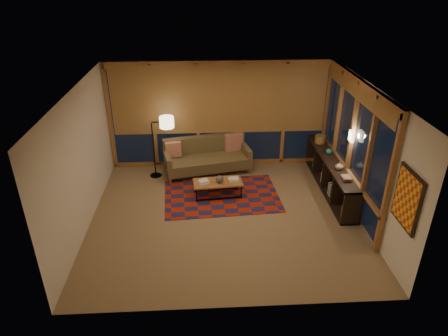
{
  "coord_description": "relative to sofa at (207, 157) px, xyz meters",
  "views": [
    {
      "loc": [
        -0.41,
        -6.96,
        4.68
      ],
      "look_at": [
        -0.01,
        0.2,
        1.02
      ],
      "focal_mm": 32.0,
      "sensor_mm": 36.0,
      "label": 1
    }
  ],
  "objects": [
    {
      "name": "teal_bowl",
      "position": [
        2.82,
        -0.7,
        0.39
      ],
      "size": [
        0.17,
        0.17,
        0.14
      ],
      "primitive_type": "sphere",
      "rotation": [
        0.0,
        0.0,
        0.24
      ],
      "color": "#1F7972",
      "rests_on": "bookshelf"
    },
    {
      "name": "wall_sconce",
      "position": [
        2.95,
        -1.55,
        1.12
      ],
      "size": [
        0.12,
        0.18,
        0.22
      ],
      "primitive_type": null,
      "color": "beige",
      "rests_on": "walls"
    },
    {
      "name": "wall_art",
      "position": [
        3.04,
        -3.85,
        1.02
      ],
      "size": [
        0.06,
        0.74,
        0.94
      ],
      "primitive_type": null,
      "color": "red",
      "rests_on": "walls"
    },
    {
      "name": "sofa",
      "position": [
        0.0,
        0.0,
        0.0
      ],
      "size": [
        2.21,
        1.25,
        0.85
      ],
      "primitive_type": null,
      "rotation": [
        0.0,
        0.0,
        0.21
      ],
      "color": "brown",
      "rests_on": "floor"
    },
    {
      "name": "walls",
      "position": [
        0.33,
        -2.0,
        0.92
      ],
      "size": [
        5.51,
        5.01,
        2.7
      ],
      "color": "white",
      "rests_on": "floor"
    },
    {
      "name": "window_wall_back",
      "position": [
        0.33,
        0.43,
        0.92
      ],
      "size": [
        5.3,
        0.16,
        2.6
      ],
      "primitive_type": null,
      "color": "olive",
      "rests_on": "walls"
    },
    {
      "name": "window_wall_right",
      "position": [
        3.01,
        -1.4,
        0.92
      ],
      "size": [
        0.16,
        3.7,
        2.6
      ],
      "primitive_type": null,
      "color": "olive",
      "rests_on": "walls"
    },
    {
      "name": "floor_lamp",
      "position": [
        -1.29,
        -0.13,
        0.35
      ],
      "size": [
        0.53,
        0.35,
        1.55
      ],
      "primitive_type": null,
      "rotation": [
        0.0,
        0.0,
        -0.03
      ],
      "color": "black",
      "rests_on": "floor"
    },
    {
      "name": "bookshelf",
      "position": [
        2.82,
        -1.0,
        -0.05
      ],
      "size": [
        0.4,
        2.99,
        0.75
      ],
      "primitive_type": null,
      "color": "black",
      "rests_on": "floor"
    },
    {
      "name": "area_rug",
      "position": [
        0.3,
        -1.19,
        -0.42
      ],
      "size": [
        2.67,
        1.88,
        0.01
      ],
      "primitive_type": "cube",
      "rotation": [
        0.0,
        0.0,
        0.07
      ],
      "color": "#AA210D",
      "rests_on": "floor"
    },
    {
      "name": "pillow_right",
      "position": [
        0.68,
        0.37,
        0.23
      ],
      "size": [
        0.49,
        0.29,
        0.46
      ],
      "primitive_type": null,
      "rotation": [
        0.0,
        0.0,
        0.3
      ],
      "color": "#B02006",
      "rests_on": "sofa"
    },
    {
      "name": "basket",
      "position": [
        2.8,
        -0.01,
        0.42
      ],
      "size": [
        0.31,
        0.31,
        0.19
      ],
      "primitive_type": "cylinder",
      "rotation": [
        0.0,
        0.0,
        0.27
      ],
      "color": "olive",
      "rests_on": "bookshelf"
    },
    {
      "name": "book_stack_b",
      "position": [
        0.57,
        -1.1,
        -0.04
      ],
      "size": [
        0.28,
        0.23,
        0.05
      ],
      "primitive_type": null,
      "rotation": [
        0.0,
        0.0,
        0.1
      ],
      "color": "white",
      "rests_on": "coffee_table"
    },
    {
      "name": "vase",
      "position": [
        2.82,
        -1.47,
        0.41
      ],
      "size": [
        0.18,
        0.18,
        0.18
      ],
      "primitive_type": "imported",
      "rotation": [
        0.0,
        0.0,
        0.02
      ],
      "color": "tan",
      "rests_on": "bookshelf"
    },
    {
      "name": "coffee_table",
      "position": [
        0.21,
        -1.17,
        -0.24
      ],
      "size": [
        1.13,
        0.6,
        0.36
      ],
      "primitive_type": null,
      "rotation": [
        0.0,
        0.0,
        0.09
      ],
      "color": "olive",
      "rests_on": "floor"
    },
    {
      "name": "pillow_left",
      "position": [
        -0.83,
        0.01,
        0.19
      ],
      "size": [
        0.39,
        0.18,
        0.38
      ],
      "primitive_type": null,
      "rotation": [
        0.0,
        0.0,
        0.15
      ],
      "color": "#B02006",
      "rests_on": "sofa"
    },
    {
      "name": "ceramic_pot",
      "position": [
        0.26,
        -1.2,
        0.02
      ],
      "size": [
        0.2,
        0.2,
        0.17
      ],
      "primitive_type": "sphere",
      "rotation": [
        0.0,
        0.0,
        0.21
      ],
      "color": "black",
      "rests_on": "coffee_table"
    },
    {
      "name": "floor",
      "position": [
        0.33,
        -2.0,
        -0.43
      ],
      "size": [
        5.5,
        5.0,
        0.01
      ],
      "primitive_type": "cube",
      "color": "#8C704F",
      "rests_on": "ground"
    },
    {
      "name": "ceiling",
      "position": [
        0.33,
        -2.0,
        2.27
      ],
      "size": [
        5.5,
        5.0,
        0.01
      ],
      "primitive_type": "cube",
      "color": "white",
      "rests_on": "walls"
    },
    {
      "name": "book_stack_a",
      "position": [
        -0.11,
        -1.22,
        -0.03
      ],
      "size": [
        0.32,
        0.29,
        0.08
      ],
      "primitive_type": null,
      "rotation": [
        0.0,
        0.0,
        0.42
      ],
      "color": "white",
      "rests_on": "coffee_table"
    },
    {
      "name": "shelf_book_stack",
      "position": [
        2.82,
        -1.93,
        0.36
      ],
      "size": [
        0.21,
        0.27,
        0.07
      ],
      "primitive_type": null,
      "rotation": [
        0.0,
        0.0,
        -0.11
      ],
      "color": "white",
      "rests_on": "bookshelf"
    }
  ]
}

